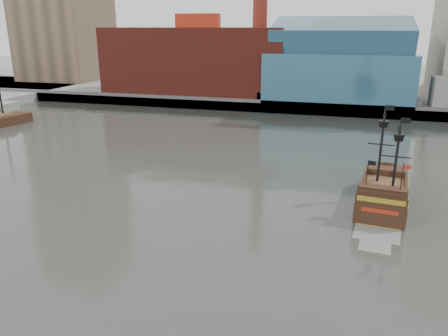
% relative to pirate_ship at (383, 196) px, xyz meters
% --- Properties ---
extents(ground, '(400.00, 400.00, 0.00)m').
position_rel_pirate_ship_xyz_m(ground, '(-16.78, -16.40, -0.96)').
color(ground, '#252723').
rests_on(ground, ground).
extents(promenade_far, '(220.00, 60.00, 2.00)m').
position_rel_pirate_ship_xyz_m(promenade_far, '(-16.78, 75.60, 0.04)').
color(promenade_far, slate).
rests_on(promenade_far, ground).
extents(seawall, '(220.00, 1.00, 2.60)m').
position_rel_pirate_ship_xyz_m(seawall, '(-16.78, 46.10, 0.34)').
color(seawall, '#4C4C49').
rests_on(seawall, ground).
extents(pirate_ship, '(5.67, 14.52, 10.59)m').
position_rel_pirate_ship_xyz_m(pirate_ship, '(0.00, 0.00, 0.00)').
color(pirate_ship, black).
rests_on(pirate_ship, ground).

